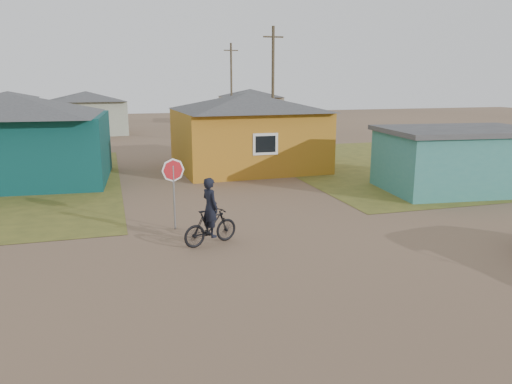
# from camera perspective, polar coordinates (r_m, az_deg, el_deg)

# --- Properties ---
(ground) EXTENTS (120.00, 120.00, 0.00)m
(ground) POSITION_cam_1_polar(r_m,az_deg,el_deg) (12.44, 5.31, -8.70)
(ground) COLOR brown
(grass_ne) EXTENTS (20.00, 18.00, 0.00)m
(grass_ne) POSITION_cam_1_polar(r_m,az_deg,el_deg) (30.35, 21.06, 3.29)
(grass_ne) COLOR olive
(grass_ne) RESTS_ON ground
(house_teal) EXTENTS (8.93, 7.08, 4.00)m
(house_teal) POSITION_cam_1_polar(r_m,az_deg,el_deg) (24.71, -26.14, 5.67)
(house_teal) COLOR #093535
(house_teal) RESTS_ON ground
(house_yellow) EXTENTS (7.72, 6.76, 3.90)m
(house_yellow) POSITION_cam_1_polar(r_m,az_deg,el_deg) (25.79, -0.96, 7.09)
(house_yellow) COLOR #AF711B
(house_yellow) RESTS_ON ground
(shed_turquoise) EXTENTS (6.71, 4.93, 2.60)m
(shed_turquoise) POSITION_cam_1_polar(r_m,az_deg,el_deg) (22.35, 22.15, 3.49)
(shed_turquoise) COLOR teal
(shed_turquoise) RESTS_ON ground
(house_pale_west) EXTENTS (7.04, 6.15, 3.60)m
(house_pale_west) POSITION_cam_1_polar(r_m,az_deg,el_deg) (44.85, -18.74, 8.64)
(house_pale_west) COLOR #969D87
(house_pale_west) RESTS_ON ground
(house_beige_east) EXTENTS (6.95, 6.05, 3.60)m
(house_beige_east) POSITION_cam_1_polar(r_m,az_deg,el_deg) (52.80, -0.65, 9.82)
(house_beige_east) COLOR gray
(house_beige_east) RESTS_ON ground
(house_pale_north) EXTENTS (6.28, 5.81, 3.40)m
(house_pale_north) POSITION_cam_1_polar(r_m,az_deg,el_deg) (57.62, -26.38, 8.66)
(house_pale_north) COLOR #969D87
(house_pale_north) RESTS_ON ground
(utility_pole_near) EXTENTS (1.40, 0.20, 8.00)m
(utility_pole_near) POSITION_cam_1_polar(r_m,az_deg,el_deg) (34.49, 1.94, 12.06)
(utility_pole_near) COLOR #493D2C
(utility_pole_near) RESTS_ON ground
(utility_pole_far) EXTENTS (1.40, 0.20, 8.00)m
(utility_pole_far) POSITION_cam_1_polar(r_m,az_deg,el_deg) (50.16, -2.84, 12.26)
(utility_pole_far) COLOR #493D2C
(utility_pole_far) RESTS_ON ground
(stop_sign) EXTENTS (0.72, 0.16, 2.22)m
(stop_sign) POSITION_cam_1_polar(r_m,az_deg,el_deg) (15.35, -9.43, 1.72)
(stop_sign) COLOR gray
(stop_sign) RESTS_ON ground
(cyclist) EXTENTS (1.75, 1.04, 1.91)m
(cyclist) POSITION_cam_1_polar(r_m,az_deg,el_deg) (13.99, -5.23, -3.25)
(cyclist) COLOR black
(cyclist) RESTS_ON ground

